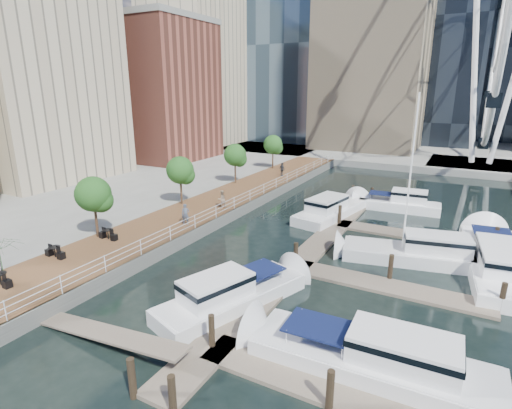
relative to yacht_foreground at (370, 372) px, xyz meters
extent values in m
plane|color=black|center=(-9.86, 0.08, 0.00)|extent=(520.00, 520.00, 0.00)
cube|color=brown|center=(-18.86, 15.08, 0.50)|extent=(6.00, 60.00, 1.00)
cube|color=#595954|center=(-15.86, 15.08, 0.50)|extent=(0.25, 60.00, 1.00)
cube|color=gray|center=(-45.86, 15.08, 0.50)|extent=(48.00, 90.00, 1.00)
cube|color=gray|center=(-9.86, 102.08, 0.50)|extent=(200.00, 114.00, 1.00)
cube|color=gray|center=(4.14, 52.08, 0.50)|extent=(14.00, 12.00, 1.00)
cube|color=#6D6051|center=(-6.86, 10.08, 0.10)|extent=(2.00, 32.00, 0.20)
cube|color=#6D6051|center=(-0.86, -1.92, 0.10)|extent=(12.00, 2.00, 0.20)
cube|color=#6D6051|center=(-0.86, 8.08, 0.10)|extent=(12.00, 2.00, 0.20)
cube|color=#6D6051|center=(-0.86, 18.08, 0.10)|extent=(12.00, 2.00, 0.20)
cube|color=#BCAD8E|center=(-43.86, 16.08, 14.00)|extent=(14.00, 16.00, 26.00)
cube|color=brown|center=(-39.86, 34.08, 11.00)|extent=(12.00, 14.00, 20.00)
cube|color=#BCAD8E|center=(-45.86, 50.08, 15.00)|extent=(14.00, 16.00, 28.00)
cylinder|color=white|center=(1.64, 52.08, 14.00)|extent=(0.80, 0.80, 26.00)
cylinder|color=#3F2B1C|center=(-21.26, 4.08, 2.20)|extent=(0.20, 0.20, 2.40)
sphere|color=#265B1E|center=(-21.26, 4.08, 4.30)|extent=(2.60, 2.60, 2.60)
cylinder|color=#3F2B1C|center=(-21.26, 14.08, 2.20)|extent=(0.20, 0.20, 2.40)
sphere|color=#265B1E|center=(-21.26, 14.08, 4.30)|extent=(2.60, 2.60, 2.60)
cylinder|color=#3F2B1C|center=(-21.26, 24.08, 2.20)|extent=(0.20, 0.20, 2.40)
sphere|color=#265B1E|center=(-21.26, 24.08, 4.30)|extent=(2.60, 2.60, 2.60)
cylinder|color=#3F2B1C|center=(-21.26, 34.08, 2.20)|extent=(0.20, 0.20, 2.40)
sphere|color=#265B1E|center=(-21.26, 34.08, 4.30)|extent=(2.60, 2.60, 2.60)
imported|color=#495261|center=(-17.13, 9.40, 1.87)|extent=(0.76, 0.72, 1.74)
imported|color=gray|center=(-17.12, 14.77, 1.85)|extent=(0.94, 1.02, 1.69)
imported|color=#2E313A|center=(-18.01, 30.13, 1.86)|extent=(1.09, 0.82, 1.72)
imported|color=#103B10|center=(-20.43, -3.48, 2.24)|extent=(2.96, 3.01, 2.48)
camera|label=1|loc=(2.52, -15.05, 11.77)|focal=28.00mm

